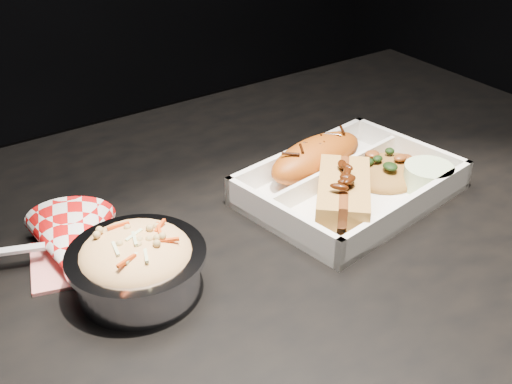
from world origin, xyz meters
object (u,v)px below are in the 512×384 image
Objects in this scene: dining_table at (256,310)px; hotdog at (343,194)px; food_tray at (349,188)px; foil_coleslaw_cup at (137,263)px; napkin_fork at (71,246)px; fried_pastry at (317,157)px.

dining_table is 0.17m from hotdog.
foil_coleslaw_cup is at bearing 174.85° from food_tray.
dining_table is 9.04× the size of hotdog.
food_tray is at bearing 8.76° from dining_table.
dining_table is 0.22m from napkin_fork.
food_tray is 1.60× the size of napkin_fork.
foil_coleslaw_cup is 0.80× the size of napkin_fork.
hotdog is at bearing 1.40° from napkin_fork.
hotdog is at bearing -149.23° from food_tray.
hotdog is (-0.04, -0.03, 0.02)m from food_tray.
fried_pastry is 1.14× the size of hotdog.
foil_coleslaw_cup reaches higher than dining_table.
foil_coleslaw_cup is (-0.25, 0.02, 0.00)m from hotdog.
napkin_fork is (-0.17, 0.09, 0.11)m from dining_table.
hotdog is at bearing -4.62° from dining_table.
food_tray is at bearing 9.08° from napkin_fork.
foil_coleslaw_cup reaches higher than fried_pastry.
food_tray is 0.29m from foil_coleslaw_cup.
dining_table is 0.21m from fried_pastry.
foil_coleslaw_cup reaches higher than napkin_fork.
foil_coleslaw_cup is at bearing 177.34° from dining_table.
dining_table is at bearing -179.84° from food_tray.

